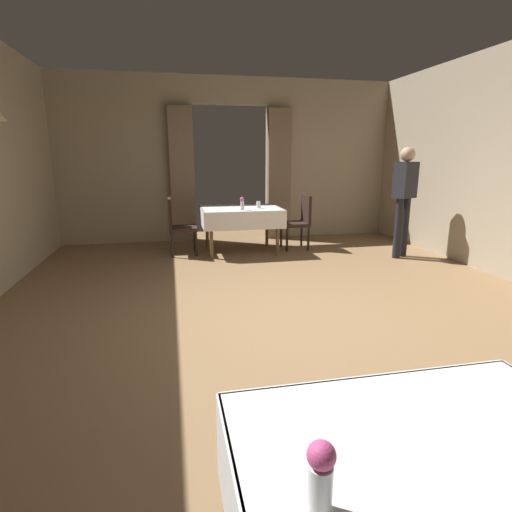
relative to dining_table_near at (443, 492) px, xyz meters
name	(u,v)px	position (x,y,z in m)	size (l,w,h in m)	color
ground	(293,318)	(0.41, 2.81, -0.64)	(10.08, 10.08, 0.00)	olive
wall_back	(231,160)	(0.41, 7.00, 0.87)	(6.40, 0.27, 3.00)	tan
dining_table_near	(443,492)	(0.00, 0.00, 0.00)	(1.21, 0.94, 0.75)	brown
dining_table_mid	(241,214)	(0.40, 5.80, 0.01)	(1.31, 0.99, 0.75)	brown
chair_mid_right	(299,219)	(1.44, 5.85, -0.12)	(0.44, 0.44, 0.93)	black
chair_mid_left	(178,224)	(-0.64, 5.81, -0.12)	(0.44, 0.44, 0.93)	black
flower_vase_near	(321,475)	(-0.42, -0.09, 0.22)	(0.07, 0.07, 0.20)	silver
flower_vase_mid	(242,203)	(0.37, 5.53, 0.22)	(0.07, 0.07, 0.21)	silver
glass_mid_b	(259,205)	(0.68, 5.70, 0.17)	(0.07, 0.07, 0.11)	silver
person_waiter_by_doorway	(404,193)	(2.83, 4.92, 0.39)	(0.42, 0.36, 1.72)	black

